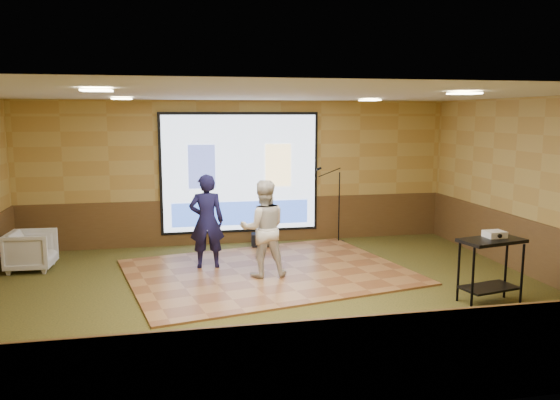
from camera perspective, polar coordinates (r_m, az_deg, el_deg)
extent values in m
plane|color=#2E3417|center=(8.42, -1.01, -9.84)|extent=(9.00, 9.00, 0.00)
cube|color=tan|center=(11.50, -4.20, 2.87)|extent=(9.00, 0.04, 3.00)
cube|color=tan|center=(4.73, 6.69, -5.94)|extent=(9.00, 0.04, 3.00)
cube|color=tan|center=(9.91, 25.48, 1.05)|extent=(0.04, 7.00, 3.00)
cube|color=beige|center=(7.98, -1.07, 11.01)|extent=(9.00, 7.00, 0.04)
cube|color=#52361B|center=(11.63, -4.13, -2.17)|extent=(9.00, 0.04, 0.95)
cube|color=#52361B|center=(5.11, 6.40, -17.06)|extent=(9.00, 0.04, 0.95)
cube|color=#52361B|center=(10.08, 25.00, -4.73)|extent=(0.04, 7.00, 0.95)
cube|color=black|center=(11.45, -4.17, 2.84)|extent=(3.32, 0.03, 2.52)
cube|color=#C9DFFF|center=(11.42, -4.15, 2.83)|extent=(3.20, 0.02, 2.40)
cube|color=#46539A|center=(11.32, -8.18, 3.47)|extent=(0.55, 0.01, 0.90)
cube|color=#FFDE93|center=(11.52, -0.19, 3.65)|extent=(0.55, 0.01, 0.90)
cube|color=blue|center=(11.53, -4.10, -1.39)|extent=(2.88, 0.01, 0.50)
cube|color=#FFEEBF|center=(9.68, -16.22, 10.12)|extent=(0.32, 0.32, 0.02)
cube|color=#FFEEBF|center=(10.31, 9.37, 10.26)|extent=(0.32, 0.32, 0.02)
cube|color=#FFEEBF|center=(6.39, -18.61, 10.81)|extent=(0.32, 0.32, 0.02)
cube|color=#FFEEBF|center=(7.32, 18.70, 10.51)|extent=(0.32, 0.32, 0.02)
cube|color=#9C6739|center=(9.52, -1.29, -7.51)|extent=(5.23, 4.38, 0.03)
imported|color=#14133C|center=(9.64, -7.67, -2.20)|extent=(0.63, 0.43, 1.66)
imported|color=silver|center=(9.04, -1.75, -3.00)|extent=(0.80, 0.64, 1.62)
cylinder|color=black|center=(8.11, 19.50, -7.75)|extent=(0.04, 0.04, 0.91)
cylinder|color=black|center=(8.52, 23.96, -7.21)|extent=(0.04, 0.04, 0.91)
cylinder|color=black|center=(8.42, 18.16, -7.05)|extent=(0.04, 0.04, 0.91)
cylinder|color=black|center=(8.82, 22.52, -6.58)|extent=(0.04, 0.04, 0.91)
cube|color=black|center=(8.34, 21.26, -3.97)|extent=(0.91, 0.48, 0.05)
cube|color=black|center=(8.52, 20.99, -8.54)|extent=(0.81, 0.43, 0.03)
cube|color=white|center=(8.46, 21.51, -3.33)|extent=(0.29, 0.24, 0.09)
cylinder|color=black|center=(11.81, 6.13, -4.34)|extent=(0.26, 0.26, 0.02)
cylinder|color=black|center=(11.66, 6.19, -0.78)|extent=(0.02, 0.02, 1.51)
cylinder|color=black|center=(11.49, 5.20, 2.89)|extent=(0.48, 0.02, 0.19)
cylinder|color=black|center=(11.42, 4.09, 3.27)|extent=(0.11, 0.05, 0.08)
imported|color=gray|center=(10.55, -24.56, -4.82)|extent=(0.81, 0.79, 0.70)
cube|color=black|center=(11.26, -1.77, -4.23)|extent=(0.49, 0.35, 0.29)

